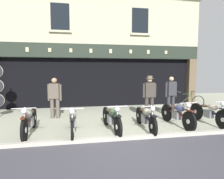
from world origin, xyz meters
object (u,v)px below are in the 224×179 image
at_px(motorcycle_far_left, 29,120).
at_px(motorcycle_right, 209,113).
at_px(motorcycle_center, 146,117).
at_px(motorcycle_center_right, 177,114).
at_px(advert_board_near, 149,76).
at_px(advert_board_far, 170,74).
at_px(motorcycle_left, 73,120).
at_px(motorcycle_center_left, 111,118).
at_px(salesman_left, 55,96).
at_px(shopkeeper_center, 149,95).
at_px(leaning_bicycle, 188,102).
at_px(salesman_right, 171,94).

height_order(motorcycle_far_left, motorcycle_right, motorcycle_far_left).
bearing_deg(motorcycle_center, motorcycle_center_right, -169.25).
distance_m(motorcycle_center_right, advert_board_near, 4.56).
bearing_deg(advert_board_far, motorcycle_left, -140.57).
bearing_deg(motorcycle_left, advert_board_far, -140.30).
xyz_separation_m(motorcycle_center_right, motorcycle_right, (1.24, -0.02, 0.00)).
bearing_deg(motorcycle_center_left, advert_board_near, -129.35).
height_order(motorcycle_center, motorcycle_center_right, motorcycle_center_right).
bearing_deg(advert_board_far, motorcycle_center_right, -113.91).
relative_size(motorcycle_far_left, motorcycle_center_left, 1.01).
relative_size(motorcycle_center_left, salesman_left, 1.26).
height_order(motorcycle_left, motorcycle_center, motorcycle_center).
xyz_separation_m(motorcycle_center_left, motorcycle_center_right, (2.34, 0.12, 0.01)).
distance_m(motorcycle_left, motorcycle_center_left, 1.20).
relative_size(salesman_left, shopkeeper_center, 0.95).
height_order(motorcycle_center, leaning_bicycle, leaning_bicycle).
bearing_deg(salesman_right, shopkeeper_center, 3.91).
bearing_deg(motorcycle_far_left, salesman_right, -166.89).
xyz_separation_m(motorcycle_right, salesman_right, (-0.70, 1.52, 0.50)).
relative_size(salesman_left, leaning_bicycle, 0.91).
xyz_separation_m(motorcycle_far_left, leaning_bicycle, (6.90, 2.63, -0.06)).
distance_m(motorcycle_right, shopkeeper_center, 2.24).
height_order(motorcycle_center_right, salesman_right, salesman_right).
relative_size(motorcycle_far_left, motorcycle_left, 1.02).
bearing_deg(salesman_right, leaning_bicycle, -151.55).
relative_size(motorcycle_right, advert_board_near, 2.08).
height_order(motorcycle_center, advert_board_far, advert_board_far).
bearing_deg(salesman_left, shopkeeper_center, 179.45).
relative_size(motorcycle_center_left, advert_board_far, 1.92).
bearing_deg(advert_board_near, salesman_left, -154.05).
xyz_separation_m(motorcycle_center, motorcycle_center_right, (1.21, 0.18, 0.02)).
bearing_deg(advert_board_near, motorcycle_center, -112.61).
distance_m(salesman_right, advert_board_near, 2.94).
relative_size(motorcycle_left, salesman_right, 1.22).
bearing_deg(motorcycle_center, advert_board_near, -110.20).
bearing_deg(shopkeeper_center, motorcycle_right, 146.15).
distance_m(motorcycle_center, leaning_bicycle, 4.33).
relative_size(motorcycle_center, motorcycle_center_right, 1.01).
bearing_deg(advert_board_far, motorcycle_right, -99.00).
distance_m(motorcycle_far_left, motorcycle_right, 6.06).
bearing_deg(motorcycle_center_right, motorcycle_left, -1.56).
distance_m(motorcycle_far_left, advert_board_near, 7.11).
height_order(motorcycle_far_left, motorcycle_center_left, motorcycle_far_left).
height_order(motorcycle_center, motorcycle_right, motorcycle_right).
bearing_deg(motorcycle_center_right, motorcycle_right, 175.19).
xyz_separation_m(motorcycle_center_right, advert_board_far, (1.93, 4.35, 1.32)).
bearing_deg(motorcycle_center_right, motorcycle_far_left, -4.02).
xyz_separation_m(motorcycle_left, shopkeeper_center, (3.01, 1.42, 0.54)).
bearing_deg(salesman_left, motorcycle_center_left, 142.96).
bearing_deg(motorcycle_center_right, motorcycle_center_left, -0.93).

